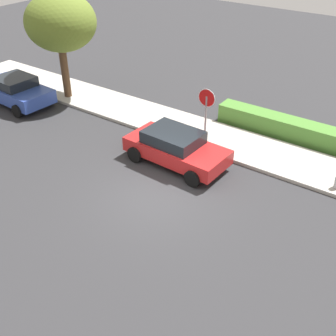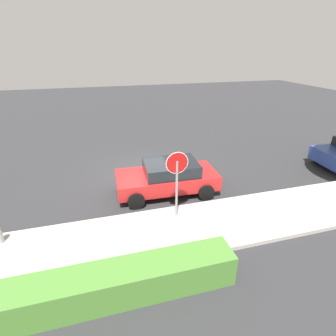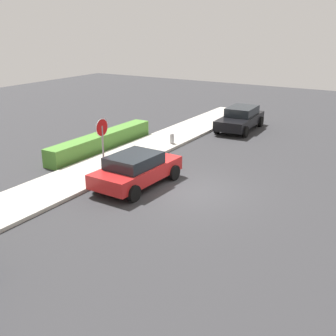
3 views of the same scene
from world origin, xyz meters
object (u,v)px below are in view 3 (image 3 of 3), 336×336
parked_car_red (136,169)px  stop_sign (102,137)px  parked_car_black (240,118)px  fire_hydrant (172,140)px

parked_car_red → stop_sign: bearing=83.6°
parked_car_black → stop_sign: bearing=170.4°
stop_sign → parked_car_black: size_ratio=0.56×
stop_sign → fire_hydrant: (5.56, -0.11, -1.37)m
stop_sign → parked_car_black: (10.90, -1.85, -1.01)m
parked_car_red → fire_hydrant: parked_car_red is taller
parked_car_black → fire_hydrant: (-5.35, 1.74, -0.36)m
parked_car_red → parked_car_black: (11.11, 0.01, 0.01)m
parked_car_red → fire_hydrant: bearing=16.8°
stop_sign → parked_car_red: stop_sign is taller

